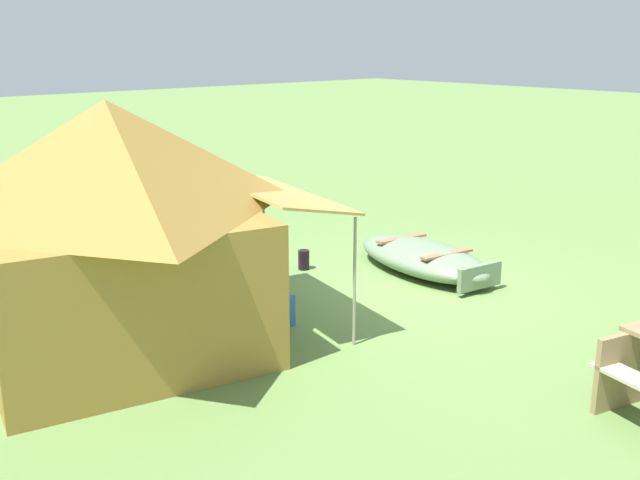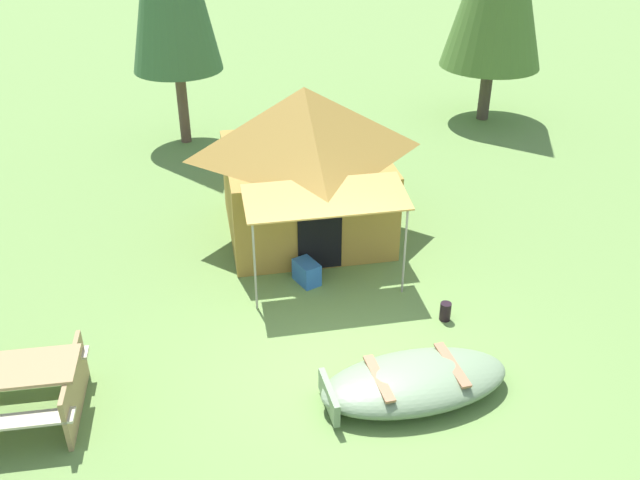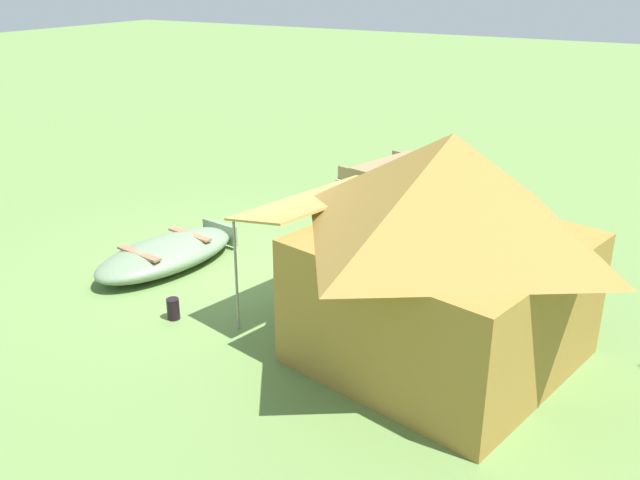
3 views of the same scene
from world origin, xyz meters
name	(u,v)px [view 1 (image 1 of 3)]	position (x,y,z in m)	size (l,w,h in m)	color
ground_plane	(412,293)	(0.00, 0.00, 0.00)	(80.00, 80.00, 0.00)	#648644
beached_rowboat	(423,257)	(0.53, -0.84, 0.23)	(2.72, 1.55, 0.45)	slate
canvas_cabin_tent	(114,225)	(0.90, 3.92, 1.46)	(3.66, 4.48, 2.82)	olive
cooler_box	(274,313)	(0.24, 2.25, 0.20)	(0.47, 0.30, 0.39)	#2D63B2
fuel_can	(304,260)	(1.82, 0.44, 0.15)	(0.17, 0.17, 0.30)	black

